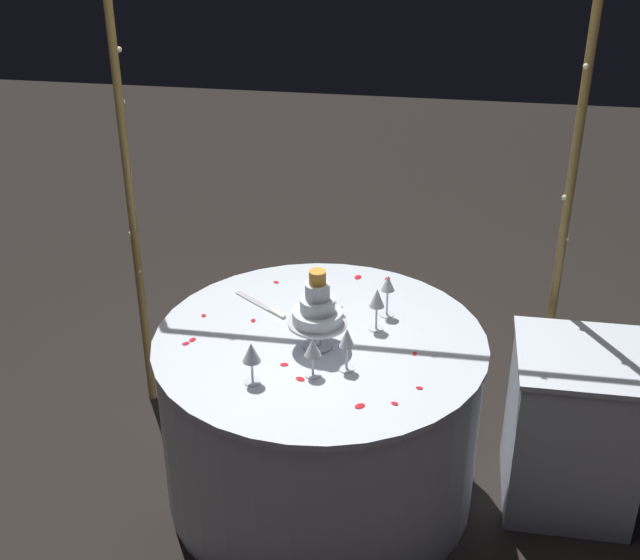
{
  "coord_description": "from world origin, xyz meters",
  "views": [
    {
      "loc": [
        0.44,
        -2.68,
        2.42
      ],
      "look_at": [
        0.0,
        0.0,
        0.98
      ],
      "focal_mm": 47.17,
      "sensor_mm": 36.0,
      "label": 1
    }
  ],
  "objects": [
    {
      "name": "wine_glass_1",
      "position": [
        0.23,
        0.22,
        0.86
      ],
      "size": [
        0.06,
        0.06,
        0.18
      ],
      "color": "silver",
      "rests_on": "main_table"
    },
    {
      "name": "rose_petal_0",
      "position": [
        0.21,
        0.53,
        0.73
      ],
      "size": [
        0.03,
        0.03,
        0.0
      ],
      "primitive_type": "ellipsoid",
      "rotation": [
        0.0,
        0.0,
        0.69
      ],
      "color": "red",
      "rests_on": "main_table"
    },
    {
      "name": "rose_petal_5",
      "position": [
        -0.28,
        0.09,
        0.73
      ],
      "size": [
        0.02,
        0.03,
        0.0
      ],
      "primitive_type": "ellipsoid",
      "rotation": [
        0.0,
        0.0,
        1.79
      ],
      "color": "red",
      "rests_on": "main_table"
    },
    {
      "name": "main_table",
      "position": [
        0.0,
        0.0,
        0.36
      ],
      "size": [
        1.27,
        1.27,
        0.73
      ],
      "color": "silver",
      "rests_on": "ground"
    },
    {
      "name": "side_table",
      "position": [
        0.99,
        0.11,
        0.35
      ],
      "size": [
        0.5,
        0.5,
        0.69
      ],
      "color": "silver",
      "rests_on": "ground"
    },
    {
      "name": "rose_petal_16",
      "position": [
        0.36,
        -0.05,
        0.73
      ],
      "size": [
        0.02,
        0.03,
        0.0
      ],
      "primitive_type": "ellipsoid",
      "rotation": [
        0.0,
        0.0,
        4.54
      ],
      "color": "red",
      "rests_on": "main_table"
    },
    {
      "name": "rose_petal_2",
      "position": [
        0.31,
        -0.37,
        0.73
      ],
      "size": [
        0.03,
        0.03,
        0.0
      ],
      "primitive_type": "ellipsoid",
      "rotation": [
        0.0,
        0.0,
        5.83
      ],
      "color": "red",
      "rests_on": "main_table"
    },
    {
      "name": "wine_glass_0",
      "position": [
        0.13,
        -0.19,
        0.85
      ],
      "size": [
        0.06,
        0.06,
        0.17
      ],
      "color": "silver",
      "rests_on": "main_table"
    },
    {
      "name": "rose_petal_6",
      "position": [
        0.2,
        -0.4,
        0.73
      ],
      "size": [
        0.05,
        0.05,
        0.0
      ],
      "primitive_type": "ellipsoid",
      "rotation": [
        0.0,
        0.0,
        3.91
      ],
      "color": "red",
      "rests_on": "main_table"
    },
    {
      "name": "wine_glass_2",
      "position": [
        0.2,
        0.11,
        0.86
      ],
      "size": [
        0.06,
        0.06,
        0.17
      ],
      "color": "silver",
      "rests_on": "main_table"
    },
    {
      "name": "rose_petal_8",
      "position": [
        -0.07,
        0.13,
        0.73
      ],
      "size": [
        0.03,
        0.02,
        0.0
      ],
      "primitive_type": "ellipsoid",
      "rotation": [
        0.0,
        0.0,
        6.15
      ],
      "color": "red",
      "rests_on": "main_table"
    },
    {
      "name": "wine_glass_4",
      "position": [
        -0.19,
        -0.32,
        0.85
      ],
      "size": [
        0.06,
        0.06,
        0.16
      ],
      "color": "silver",
      "rests_on": "main_table"
    },
    {
      "name": "rose_petal_12",
      "position": [
        -0.49,
        -0.12,
        0.73
      ],
      "size": [
        0.04,
        0.04,
        0.0
      ],
      "primitive_type": "ellipsoid",
      "rotation": [
        0.0,
        0.0,
        3.92
      ],
      "color": "red",
      "rests_on": "main_table"
    },
    {
      "name": "rose_petal_7",
      "position": [
        -0.1,
        -0.2,
        0.73
      ],
      "size": [
        0.03,
        0.03,
        0.0
      ],
      "primitive_type": "ellipsoid",
      "rotation": [
        0.0,
        0.0,
        3.36
      ],
      "color": "red",
      "rests_on": "main_table"
    },
    {
      "name": "rose_petal_3",
      "position": [
        0.08,
        0.52,
        0.73
      ],
      "size": [
        0.04,
        0.05,
        0.0
      ],
      "primitive_type": "ellipsoid",
      "rotation": [
        0.0,
        0.0,
        4.42
      ],
      "color": "red",
      "rests_on": "main_table"
    },
    {
      "name": "rose_petal_14",
      "position": [
        0.39,
        -0.26,
        0.73
      ],
      "size": [
        0.03,
        0.02,
        0.0
      ],
      "primitive_type": "ellipsoid",
      "rotation": [
        0.0,
        0.0,
        2.98
      ],
      "color": "red",
      "rests_on": "main_table"
    },
    {
      "name": "cake_knife",
      "position": [
        -0.27,
        0.2,
        0.73
      ],
      "size": [
        0.25,
        0.2,
        0.01
      ],
      "color": "silver",
      "rests_on": "main_table"
    },
    {
      "name": "ground_plane",
      "position": [
        0.0,
        0.0,
        0.0
      ],
      "size": [
        12.0,
        12.0,
        0.0
      ],
      "primitive_type": "plane",
      "color": "black"
    },
    {
      "name": "rose_petal_13",
      "position": [
        -0.02,
        -0.28,
        0.73
      ],
      "size": [
        0.04,
        0.04,
        0.0
      ],
      "primitive_type": "ellipsoid",
      "rotation": [
        0.0,
        0.0,
        2.73
      ],
      "color": "red",
      "rests_on": "main_table"
    },
    {
      "name": "rose_petal_15",
      "position": [
        -0.48,
        0.09,
        0.73
      ],
      "size": [
        0.02,
        0.03,
        0.0
      ],
      "primitive_type": "ellipsoid",
      "rotation": [
        0.0,
        0.0,
        4.91
      ],
      "color": "red",
      "rests_on": "main_table"
    },
    {
      "name": "wine_glass_3",
      "position": [
        0.01,
        -0.24,
        0.84
      ],
      "size": [
        0.06,
        0.06,
        0.15
      ],
      "color": "silver",
      "rests_on": "main_table"
    },
    {
      "name": "rose_petal_4",
      "position": [
        -0.47,
        -0.09,
        0.73
      ],
      "size": [
        0.03,
        0.04,
        0.0
      ],
      "primitive_type": "ellipsoid",
      "rotation": [
        0.0,
        0.0,
        4.39
      ],
      "color": "red",
      "rests_on": "main_table"
    },
    {
      "name": "decorative_arch",
      "position": [
        0.0,
        0.49,
        1.32
      ],
      "size": [
        1.86,
        0.06,
        2.04
      ],
      "color": "olive",
      "rests_on": "ground"
    },
    {
      "name": "rose_petal_1",
      "position": [
        0.03,
        0.25,
        0.73
      ],
      "size": [
        0.04,
        0.03,
        0.0
      ],
      "primitive_type": "ellipsoid",
      "rotation": [
        0.0,
        0.0,
        0.09
      ],
      "color": "red",
      "rests_on": "main_table"
    },
    {
      "name": "rose_petal_11",
      "position": [
        -0.26,
        0.42,
        0.73
      ],
      "size": [
        0.03,
        0.03,
        0.0
      ],
      "primitive_type": "ellipsoid",
      "rotation": [
        0.0,
        0.0,
        5.77
      ],
      "color": "red",
      "rests_on": "main_table"
    },
    {
      "name": "tiered_cake",
      "position": [
        -0.0,
        -0.06,
        0.88
      ],
      "size": [
        0.22,
        0.22,
        0.32
      ],
      "color": "silver",
      "rests_on": "main_table"
    },
    {
      "name": "rose_petal_10",
      "position": [
        -0.04,
        0.09,
        0.73
      ],
      "size": [
        0.04,
        0.03,
        0.0
      ],
      "primitive_type": "ellipsoid",
      "rotation": [
        0.0,
        0.0,
        2.81
      ],
      "color": "red",
      "rests_on": "main_table"
    },
    {
      "name": "rose_petal_9",
      "position": [
        -0.07,
        0.18,
        0.73
      ],
      "size": [
        0.04,
        0.04,
        0.0
      ],
      "primitive_type": "ellipsoid",
      "rotation": [
        0.0,
        0.0,
        3.43
      ],
      "color": "red",
      "rests_on": "main_table"
    }
  ]
}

